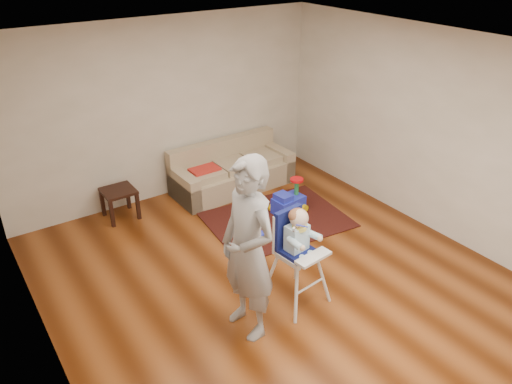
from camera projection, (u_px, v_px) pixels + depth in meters
ground at (275, 278)px, 6.01m from camera, size 5.50×5.50×0.00m
room_envelope at (250, 118)px, 5.52m from camera, size 5.04×5.52×2.72m
sofa at (233, 167)px, 7.94m from camera, size 1.95×0.83×0.75m
side_table at (120, 203)px, 7.20m from camera, size 0.45×0.45×0.45m
area_rug at (277, 220)px, 7.21m from camera, size 2.06×1.63×0.02m
ride_on_toy at (289, 197)px, 7.29m from camera, size 0.49×0.37×0.50m
toy_ball at (260, 235)px, 6.69m from camera, size 0.14×0.14×0.14m
high_chair at (297, 258)px, 5.40m from camera, size 0.60×0.60×1.18m
adult at (248, 250)px, 4.82m from camera, size 0.51×0.74×1.94m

